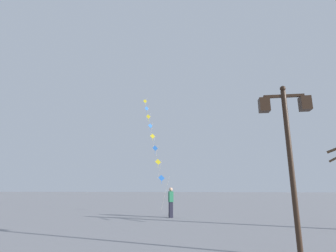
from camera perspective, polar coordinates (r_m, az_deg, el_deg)
ground_plane at (r=20.62m, az=8.02°, el=-17.96°), size 160.00×160.00×0.00m
twin_lantern_lamp_post at (r=7.93m, az=24.74°, el=-1.43°), size 1.39×0.28×4.57m
kite_train at (r=23.59m, az=-3.41°, el=-2.26°), size 4.43×11.13×11.60m
kite_flyer at (r=15.94m, az=0.61°, el=-16.23°), size 0.36×0.62×1.71m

